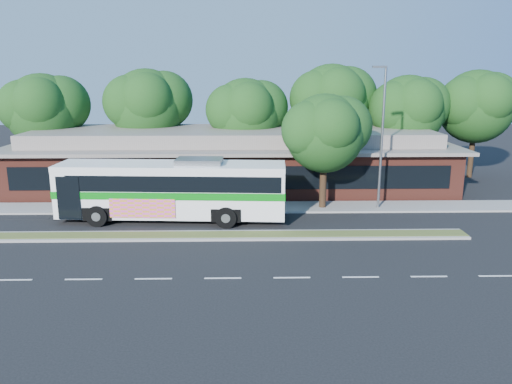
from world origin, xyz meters
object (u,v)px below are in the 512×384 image
at_px(transit_bus, 173,186).
at_px(sedan, 42,191).
at_px(sidewalk_tree, 330,131).
at_px(lamp_post, 382,134).

relative_size(transit_bus, sedan, 3.23).
bearing_deg(transit_bus, sedan, 155.37).
relative_size(transit_bus, sidewalk_tree, 1.83).
height_order(lamp_post, sedan, lamp_post).
distance_m(lamp_post, sedan, 23.43).
bearing_deg(sedan, lamp_post, -93.24).
bearing_deg(sidewalk_tree, transit_bus, -165.38).
bearing_deg(transit_bus, lamp_post, 13.14).
bearing_deg(sedan, transit_bus, -113.58).
height_order(transit_bus, sedan, transit_bus).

